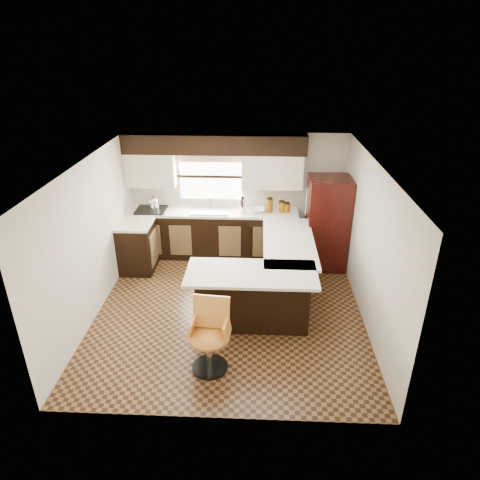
{
  "coord_description": "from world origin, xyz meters",
  "views": [
    {
      "loc": [
        0.44,
        -5.77,
        4.0
      ],
      "look_at": [
        0.15,
        0.45,
        1.03
      ],
      "focal_mm": 32.0,
      "sensor_mm": 36.0,
      "label": 1
    }
  ],
  "objects_px": {
    "bar_chair": "(209,338)",
    "refrigerator": "(327,223)",
    "peninsula_long": "(285,267)",
    "peninsula_return": "(253,298)"
  },
  "relations": [
    {
      "from": "peninsula_long",
      "to": "bar_chair",
      "type": "bearing_deg",
      "value": -118.06
    },
    {
      "from": "bar_chair",
      "to": "refrigerator",
      "type": "bearing_deg",
      "value": 62.78
    },
    {
      "from": "peninsula_long",
      "to": "peninsula_return",
      "type": "relative_size",
      "value": 1.18
    },
    {
      "from": "refrigerator",
      "to": "peninsula_return",
      "type": "bearing_deg",
      "value": -124.77
    },
    {
      "from": "bar_chair",
      "to": "peninsula_return",
      "type": "bearing_deg",
      "value": 67.41
    },
    {
      "from": "peninsula_return",
      "to": "refrigerator",
      "type": "xyz_separation_m",
      "value": [
        1.33,
        1.92,
        0.42
      ]
    },
    {
      "from": "peninsula_long",
      "to": "peninsula_return",
      "type": "xyz_separation_m",
      "value": [
        -0.53,
        -0.97,
        0.0
      ]
    },
    {
      "from": "refrigerator",
      "to": "bar_chair",
      "type": "relative_size",
      "value": 1.77
    },
    {
      "from": "peninsula_return",
      "to": "refrigerator",
      "type": "distance_m",
      "value": 2.37
    },
    {
      "from": "refrigerator",
      "to": "bar_chair",
      "type": "bearing_deg",
      "value": -122.47
    }
  ]
}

